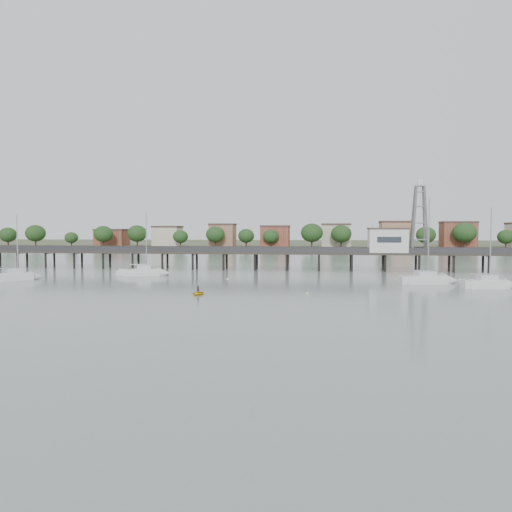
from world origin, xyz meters
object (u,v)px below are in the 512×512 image
at_px(sailboat_b, 151,272).
at_px(yellow_dinghy, 198,295).
at_px(sailboat_d, 495,284).
at_px(white_tender, 125,273).
at_px(pier, 271,253).
at_px(sailboat_c, 434,280).
at_px(lattice_tower, 419,219).
at_px(sailboat_a, 22,276).

bearing_deg(sailboat_b, yellow_dinghy, -74.09).
xyz_separation_m(sailboat_d, white_tender, (-63.96, 14.05, -0.21)).
height_order(pier, sailboat_c, sailboat_c).
bearing_deg(yellow_dinghy, pier, 80.99).
bearing_deg(white_tender, lattice_tower, -4.04).
height_order(sailboat_d, yellow_dinghy, sailboat_d).
bearing_deg(yellow_dinghy, sailboat_c, 26.82).
xyz_separation_m(lattice_tower, sailboat_c, (-2.18, -24.65, -10.47)).
bearing_deg(lattice_tower, sailboat_d, -80.09).
bearing_deg(yellow_dinghy, white_tender, 126.96).
height_order(sailboat_a, sailboat_b, sailboat_b).
distance_m(pier, white_tender, 31.94).
height_order(sailboat_c, sailboat_b, sailboat_c).
relative_size(sailboat_c, white_tender, 3.80).
distance_m(sailboat_c, white_tender, 57.02).
height_order(lattice_tower, sailboat_a, lattice_tower).
relative_size(lattice_tower, sailboat_b, 1.19).
height_order(sailboat_d, white_tender, sailboat_d).
relative_size(pier, sailboat_a, 12.43).
distance_m(pier, yellow_dinghy, 44.02).
xyz_separation_m(pier, white_tender, (-27.12, -16.54, -3.36)).
relative_size(pier, white_tender, 38.28).
bearing_deg(sailboat_a, lattice_tower, -23.12).
xyz_separation_m(pier, lattice_tower, (31.50, 0.00, 7.31)).
bearing_deg(sailboat_a, sailboat_b, -14.72).
distance_m(lattice_tower, yellow_dinghy, 58.40).
relative_size(pier, sailboat_b, 11.50).
height_order(sailboat_c, sailboat_d, sailboat_c).
xyz_separation_m(sailboat_c, white_tender, (-56.44, 8.11, -0.20)).
bearing_deg(white_tender, yellow_dinghy, -71.56).
bearing_deg(lattice_tower, sailboat_a, -159.14).
relative_size(sailboat_b, yellow_dinghy, 4.46).
height_order(sailboat_c, white_tender, sailboat_c).
height_order(pier, white_tender, pier).
height_order(pier, sailboat_a, sailboat_a).
xyz_separation_m(sailboat_a, sailboat_c, (70.83, 3.16, -0.01)).
distance_m(white_tender, yellow_dinghy, 34.27).
bearing_deg(yellow_dinghy, lattice_tower, 48.00).
xyz_separation_m(sailboat_c, sailboat_d, (7.52, -5.94, 0.01)).
xyz_separation_m(lattice_tower, sailboat_a, (-73.01, -27.82, -10.45)).
xyz_separation_m(pier, yellow_dinghy, (-5.90, -43.46, -3.79)).
distance_m(sailboat_d, white_tender, 65.48).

